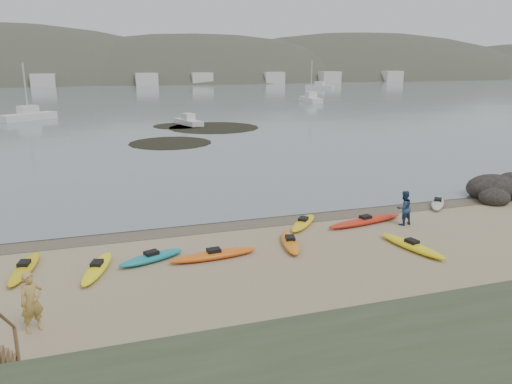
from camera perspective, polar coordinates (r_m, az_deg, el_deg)
name	(u,v)px	position (r m, az deg, el deg)	size (l,w,h in m)	color
ground	(256,219)	(26.36, 0.00, -3.15)	(600.00, 600.00, 0.00)	tan
wet_sand	(258,221)	(26.09, 0.20, -3.34)	(60.00, 60.00, 0.00)	brown
water	(105,74)	(324.05, -16.92, 12.82)	(1200.00, 1200.00, 0.00)	slate
kayaks	(272,240)	(22.96, 1.85, -5.49)	(23.49, 8.68, 0.34)	yellow
person_west	(32,302)	(17.09, -24.26, -11.40)	(0.71, 0.47, 1.95)	tan
person_east	(404,208)	(26.37, 16.54, -1.76)	(0.86, 0.67, 1.78)	navy
rock_cluster	(503,193)	(34.23, 26.35, -0.10)	(5.14, 3.75, 1.66)	black
kelp_mats	(196,131)	(59.35, -6.87, 6.90)	(16.56, 20.43, 0.04)	black
moored_boats	(125,99)	(104.67, -14.76, 10.26)	(109.86, 77.06, 1.36)	silver
far_hills	(206,116)	(224.15, -5.69, 8.64)	(550.00, 135.00, 80.00)	#384235
far_town	(136,79)	(169.52, -13.53, 12.40)	(199.00, 5.00, 4.00)	beige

